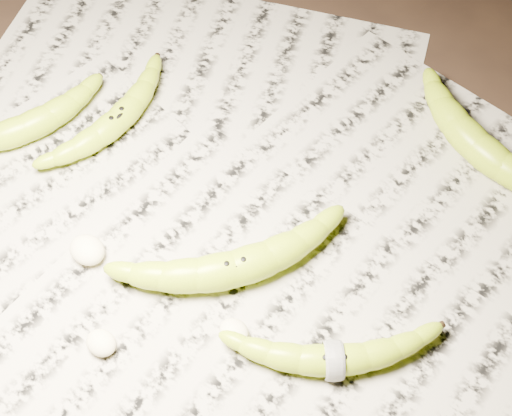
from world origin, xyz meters
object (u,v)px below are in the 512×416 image
Objects in this scene: banana_left_b at (25,126)px; banana_taped at (334,359)px; banana_left_a at (117,119)px; banana_center at (235,267)px; banana_upper_a at (478,145)px.

banana_left_b is 0.45m from banana_taped.
banana_left_a is 0.25m from banana_center.
banana_left_b is at bearing 126.94° from banana_center.
banana_upper_a is at bearing -33.16° from banana_left_b.
banana_left_a is at bearing -23.39° from banana_left_b.
banana_left_a is 0.89× the size of banana_upper_a.
banana_taped is (0.14, -0.02, -0.00)m from banana_center.
banana_left_b is at bearing 133.65° from banana_left_a.
banana_taped is (0.45, -0.01, -0.00)m from banana_left_b.
banana_taped is at bearing -104.01° from banana_left_a.
banana_center is at bearing -66.85° from banana_left_b.
banana_upper_a is at bearing -58.59° from banana_left_a.
banana_taped is 0.92× the size of banana_upper_a.
banana_center reaches higher than banana_taped.
banana_taped is at bearing -71.08° from banana_upper_a.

